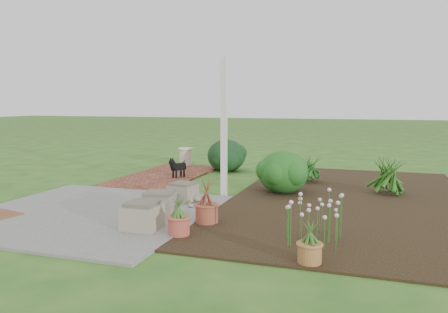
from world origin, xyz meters
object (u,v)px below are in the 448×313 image
(cream_ceramic_urn, at_px, (186,157))
(evergreen_shrub, at_px, (283,171))
(stone_trough_near, at_px, (142,217))
(black_dog, at_px, (177,166))

(cream_ceramic_urn, bearing_deg, evergreen_shrub, -40.02)
(evergreen_shrub, bearing_deg, cream_ceramic_urn, 139.98)
(stone_trough_near, height_order, cream_ceramic_urn, cream_ceramic_urn)
(stone_trough_near, relative_size, evergreen_shrub, 0.49)
(stone_trough_near, xyz_separation_m, cream_ceramic_urn, (-1.82, 5.64, 0.07))
(black_dog, height_order, cream_ceramic_urn, cream_ceramic_urn)
(stone_trough_near, height_order, black_dog, black_dog)
(stone_trough_near, bearing_deg, evergreen_shrub, 66.38)
(stone_trough_near, bearing_deg, black_dog, 107.91)
(black_dog, distance_m, evergreen_shrub, 2.66)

